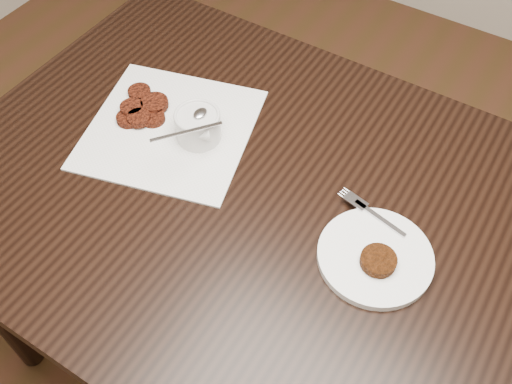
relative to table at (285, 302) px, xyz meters
The scene contains 5 objects.
table is the anchor object (origin of this frame).
napkin 0.50m from the table, behind, with size 0.33×0.33×0.00m, color white.
sauce_ramekin 0.51m from the table, 167.32° to the left, with size 0.12×0.12×0.13m, color silver, non-canonical shape.
patty_cluster 0.56m from the table, behind, with size 0.19×0.19×0.02m, color #5B1D0C, non-canonical shape.
plate_with_patty 0.43m from the table, ahead, with size 0.20×0.20×0.03m, color white, non-canonical shape.
Camera 1 is at (0.23, -0.41, 1.61)m, focal length 40.08 mm.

